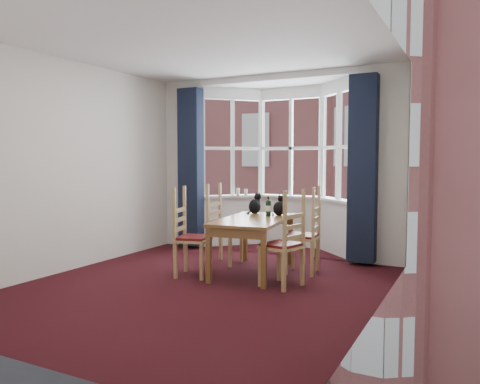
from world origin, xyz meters
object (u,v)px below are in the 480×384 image
Objects in this scene: chair_left_near at (186,239)px; chair_right_near at (288,247)px; wine_bottle at (268,207)px; dining_table at (253,225)px; cat_right at (279,207)px; candle_short at (246,192)px; candle_tall at (238,192)px; chair_right_far at (309,238)px; cat_left at (255,205)px; chair_left_far at (220,230)px.

chair_right_near is (1.36, 0.06, 0.00)m from chair_left_near.
chair_left_near is 1.20m from wine_bottle.
dining_table is 0.54m from cat_right.
chair_right_near is 1.04m from wine_bottle.
candle_short reaches higher than chair_right_near.
dining_table is 5.24× the size of cat_right.
wine_bottle is 2.33× the size of candle_tall.
chair_right_near is 3.09× the size of cat_right.
cat_right is (-0.49, 0.17, 0.36)m from chair_right_far.
candle_short is (-0.23, 2.18, 0.45)m from chair_left_near.
candle_tall is (-0.85, 1.11, 0.10)m from cat_left.
wine_bottle is at bearing 178.15° from chair_right_far.
candle_tall is at bearing -167.66° from candle_short.
chair_right_near is 8.77× the size of candle_short.
cat_right is 1.05× the size of wine_bottle.
chair_left_far is at bearing 178.94° from chair_right_far.
chair_left_near is at bearing -114.56° from cat_left.
wine_bottle is 2.69× the size of candle_short.
chair_right_near is at bearing -62.26° from cat_right.
chair_left_near and chair_left_far have the same top height.
wine_bottle is at bearing -0.45° from chair_left_far.
cat_right is (0.39, -0.05, -0.00)m from cat_left.
candle_tall is (-0.38, 1.31, 0.46)m from chair_left_far.
cat_right reaches higher than candle_short.
chair_right_far reaches higher than dining_table.
cat_left is (-0.88, 0.22, 0.36)m from chair_right_far.
cat_left is (-0.22, 0.52, 0.20)m from dining_table.
chair_right_far is (1.35, -0.02, 0.00)m from chair_left_far.
candle_tall is at bearing 142.38° from chair_right_far.
cat_left is 1.35m from candle_short.
dining_table is at bearing -103.00° from wine_bottle.
wine_bottle reaches higher than chair_right_near.
wine_bottle reaches higher than candle_short.
cat_left is (0.48, 1.04, 0.36)m from chair_left_near.
chair_right_far is at bearing -37.62° from candle_tall.
cat_left reaches higher than chair_right_near.
chair_right_far is (0.66, 0.30, -0.16)m from dining_table.
chair_right_far is at bearing -14.29° from cat_left.
chair_right_far is at bearing 89.86° from chair_right_near.
cat_right is 1.70m from candle_tall.
chair_left_far is at bearing 179.55° from wine_bottle.
chair_left_far is at bearing -79.72° from candle_short.
chair_left_far reaches higher than dining_table.
chair_right_near is 2.75m from candle_tall.
dining_table is 1.69× the size of chair_right_near.
cat_left reaches higher than chair_right_far.
candle_short is (-0.93, 1.66, 0.29)m from dining_table.
cat_right is at bearing 160.67° from chair_right_far.
dining_table is at bearing 145.06° from chair_right_near.
chair_right_near is at bearing -52.92° from wine_bottle.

